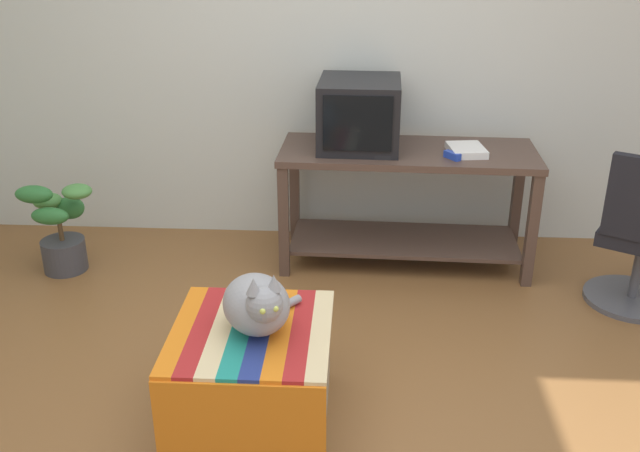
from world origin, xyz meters
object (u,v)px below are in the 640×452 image
(tv_monitor, at_px, (359,114))
(book, at_px, (466,150))
(potted_plant, at_px, (61,230))
(ottoman_with_blanket, at_px, (253,374))
(stapler, at_px, (452,155))
(cat, at_px, (258,304))
(desk, at_px, (406,186))
(keyboard, at_px, (356,153))

(tv_monitor, distance_m, book, 0.66)
(book, xyz_separation_m, potted_plant, (-2.39, -0.20, -0.48))
(ottoman_with_blanket, height_order, stapler, stapler)
(potted_plant, bearing_deg, ottoman_with_blanket, -44.28)
(cat, bearing_deg, ottoman_with_blanket, 145.52)
(book, bearing_deg, desk, 163.45)
(keyboard, xyz_separation_m, stapler, (0.55, -0.04, 0.01))
(ottoman_with_blanket, height_order, cat, cat)
(tv_monitor, height_order, stapler, tv_monitor)
(ottoman_with_blanket, relative_size, potted_plant, 1.21)
(desk, height_order, keyboard, keyboard)
(tv_monitor, distance_m, keyboard, 0.25)
(tv_monitor, height_order, potted_plant, tv_monitor)
(tv_monitor, relative_size, stapler, 4.87)
(desk, distance_m, book, 0.42)
(desk, xyz_separation_m, keyboard, (-0.31, -0.12, 0.24))
(desk, height_order, ottoman_with_blanket, desk)
(keyboard, bearing_deg, book, 8.69)
(ottoman_with_blanket, height_order, potted_plant, potted_plant)
(ottoman_with_blanket, distance_m, potted_plant, 1.88)
(tv_monitor, bearing_deg, ottoman_with_blanket, -102.78)
(cat, bearing_deg, stapler, 33.00)
(keyboard, xyz_separation_m, ottoman_with_blanket, (-0.41, -1.44, -0.52))
(book, relative_size, cat, 0.56)
(book, bearing_deg, ottoman_with_blanket, -131.69)
(book, bearing_deg, tv_monitor, 163.35)
(tv_monitor, bearing_deg, cat, -101.59)
(desk, height_order, tv_monitor, tv_monitor)
(tv_monitor, xyz_separation_m, ottoman_with_blanket, (-0.42, -1.61, -0.70))
(desk, relative_size, cat, 3.47)
(potted_plant, bearing_deg, tv_monitor, 9.74)
(tv_monitor, bearing_deg, potted_plant, -168.43)
(tv_monitor, relative_size, book, 2.18)
(book, height_order, cat, book)
(desk, height_order, potted_plant, desk)
(desk, bearing_deg, book, -7.69)
(potted_plant, bearing_deg, stapler, 2.28)
(ottoman_with_blanket, bearing_deg, tv_monitor, 75.38)
(cat, height_order, potted_plant, cat)
(tv_monitor, xyz_separation_m, keyboard, (-0.02, -0.17, -0.18))
(cat, height_order, stapler, stapler)
(book, distance_m, potted_plant, 2.44)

